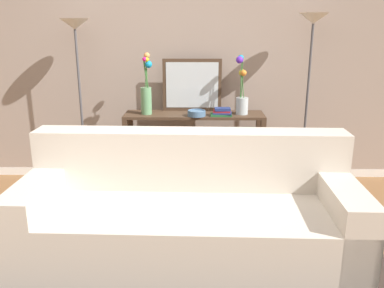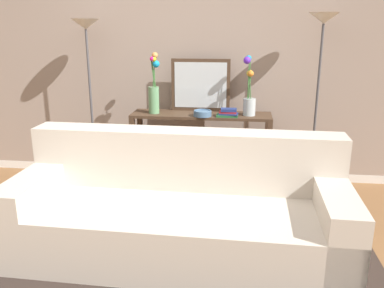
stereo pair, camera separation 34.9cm
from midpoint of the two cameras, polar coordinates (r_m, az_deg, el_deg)
ground_plane at (r=2.83m, az=-3.77°, el=-19.73°), size 16.00×16.00×0.02m
back_wall at (r=4.43m, az=1.14°, el=14.80°), size 12.00×0.15×3.08m
area_rug at (r=3.05m, az=1.23°, el=-16.35°), size 2.93×1.75×0.01m
couch at (r=3.04m, az=1.61°, el=-9.84°), size 2.43×0.99×0.88m
console_table at (r=4.18m, az=3.68°, el=1.06°), size 1.42×0.37×0.79m
floor_lamp_left at (r=4.24m, az=-12.22°, el=11.94°), size 0.28×0.28×1.72m
floor_lamp_right at (r=4.11m, az=20.15°, el=11.76°), size 0.28×0.28×1.77m
wall_mirror at (r=4.23m, az=3.60°, el=8.29°), size 0.61×0.02×0.54m
vase_tall_flowers at (r=4.11m, az=-2.96°, el=7.30°), size 0.12×0.12×0.61m
vase_short_flowers at (r=4.08m, az=10.55°, el=6.84°), size 0.14×0.14×0.59m
fruit_bowl at (r=4.01m, az=4.00°, el=4.35°), size 0.18×0.18×0.06m
book_stack at (r=4.01m, az=7.60°, el=4.33°), size 0.21×0.13×0.08m
book_row_under_console at (r=4.39m, az=-2.26°, el=-5.04°), size 0.28×0.17×0.13m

